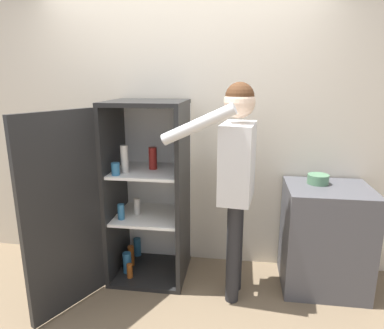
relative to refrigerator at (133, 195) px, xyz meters
name	(u,v)px	position (x,y,z in m)	size (l,w,h in m)	color
ground_plane	(163,320)	(0.37, -0.54, -0.78)	(12.00, 12.00, 0.00)	#7A664C
wall_back	(184,131)	(0.37, 0.44, 0.50)	(7.00, 0.06, 2.55)	beige
refrigerator	(133,195)	(0.00, 0.00, 0.00)	(0.98, 1.20, 1.57)	black
person	(236,165)	(0.87, -0.13, 0.33)	(0.69, 0.55, 1.72)	#262628
counter	(325,238)	(1.62, 0.10, -0.33)	(0.68, 0.58, 0.89)	#4C4C51
bowl	(318,179)	(1.55, 0.19, 0.15)	(0.17, 0.17, 0.08)	#517F5B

